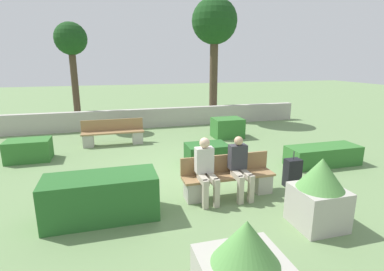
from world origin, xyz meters
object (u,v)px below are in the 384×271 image
bench_front (228,180)px  bench_left_side (113,135)px  tree_center_left (214,25)px  person_seated_man (206,167)px  person_seated_woman (240,165)px  tree_leftmost (71,44)px  suitcase (292,173)px  planter_corner_left (245,270)px  planter_corner_right (319,193)px

bench_front → bench_left_side: 5.46m
tree_center_left → person_seated_man: bearing=-110.6°
person_seated_man → tree_center_left: (3.04, 8.10, 3.74)m
person_seated_man → person_seated_woman: 0.77m
bench_front → tree_center_left: (2.47, 7.96, 4.15)m
person_seated_man → tree_leftmost: bearing=111.6°
person_seated_man → suitcase: size_ratio=1.56×
bench_front → person_seated_man: person_seated_man is taller
planter_corner_left → tree_leftmost: tree_leftmost is taller
planter_corner_left → suitcase: size_ratio=1.33×
tree_leftmost → bench_left_side: bearing=-65.0°
person_seated_woman → planter_corner_right: bearing=-60.2°
planter_corner_right → tree_center_left: bearing=81.7°
planter_corner_left → bench_front: bearing=71.2°
suitcase → tree_center_left: (0.82, 7.95, 4.16)m
bench_front → tree_leftmost: size_ratio=0.47×
bench_front → person_seated_man: bearing=-166.0°
bench_front → person_seated_woman: bearing=-35.8°
person_seated_man → planter_corner_right: person_seated_man is taller
planter_corner_left → person_seated_woman: bearing=66.8°
tree_leftmost → bench_front: bearing=-64.6°
planter_corner_right → planter_corner_left: bearing=-147.3°
person_seated_woman → tree_center_left: size_ratio=0.24×
bench_left_side → planter_corner_left: 8.01m
planter_corner_left → planter_corner_right: 2.47m
person_seated_man → tree_leftmost: (-3.20, 8.07, 2.80)m
bench_front → bench_left_side: (-2.37, 4.92, 0.00)m
person_seated_woman → tree_leftmost: 9.43m
bench_left_side → tree_center_left: size_ratio=0.38×
bench_left_side → planter_corner_left: bearing=-72.8°
bench_left_side → person_seated_man: 5.38m
bench_left_side → suitcase: bearing=-43.2°
bench_left_side → tree_leftmost: tree_leftmost is taller
person_seated_woman → tree_center_left: 9.22m
tree_center_left → tree_leftmost: bearing=-179.7°
bench_front → planter_corner_left: planter_corner_left is taller
bench_left_side → tree_center_left: tree_center_left is taller
bench_left_side → person_seated_man: bearing=-63.0°
planter_corner_left → tree_leftmost: 11.65m
planter_corner_left → bench_left_side: bearing=99.7°
bench_left_side → planter_corner_left: planter_corner_left is taller
person_seated_man → tree_center_left: bearing=69.4°
person_seated_man → tree_center_left: size_ratio=0.24×
bench_front → person_seated_woman: 0.46m
bench_front → planter_corner_left: 3.14m
person_seated_woman → tree_center_left: tree_center_left is taller
suitcase → tree_center_left: bearing=84.1°
planter_corner_left → tree_center_left: 12.15m
person_seated_man → suitcase: (2.21, 0.16, -0.42)m
bench_left_side → tree_leftmost: 4.62m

